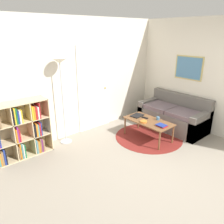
# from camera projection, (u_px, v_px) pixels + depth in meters

# --- Properties ---
(ground_plane) EXTENTS (14.00, 14.00, 0.00)m
(ground_plane) POSITION_uv_depth(u_px,v_px,m) (178.00, 184.00, 3.48)
(ground_plane) COLOR gray
(wall_back) EXTENTS (7.36, 0.11, 2.60)m
(wall_back) POSITION_uv_depth(u_px,v_px,m) (82.00, 78.00, 4.95)
(wall_back) COLOR silver
(wall_back) RESTS_ON ground_plane
(wall_right) EXTENTS (0.08, 5.66, 2.60)m
(wall_right) POSITION_uv_depth(u_px,v_px,m) (188.00, 74.00, 5.32)
(wall_right) COLOR silver
(wall_right) RESTS_ON ground_plane
(rug) EXTENTS (1.53, 1.53, 0.01)m
(rug) POSITION_uv_depth(u_px,v_px,m) (149.00, 137.00, 5.03)
(rug) COLOR maroon
(rug) RESTS_ON ground_plane
(bookshelf) EXTENTS (1.05, 0.34, 1.09)m
(bookshelf) POSITION_uv_depth(u_px,v_px,m) (20.00, 131.00, 4.10)
(bookshelf) COLOR beige
(bookshelf) RESTS_ON ground_plane
(floor_lamp) EXTENTS (0.30, 0.30, 1.81)m
(floor_lamp) POSITION_uv_depth(u_px,v_px,m) (60.00, 73.00, 4.29)
(floor_lamp) COLOR #B7B7BC
(floor_lamp) RESTS_ON ground_plane
(couch) EXTENTS (0.80, 1.63, 0.82)m
(couch) POSITION_uv_depth(u_px,v_px,m) (174.00, 116.00, 5.46)
(couch) COLOR #66605B
(couch) RESTS_ON ground_plane
(coffee_table) EXTENTS (0.55, 1.08, 0.43)m
(coffee_table) POSITION_uv_depth(u_px,v_px,m) (148.00, 122.00, 4.85)
(coffee_table) COLOR brown
(coffee_table) RESTS_ON ground_plane
(laptop) EXTENTS (0.33, 0.25, 0.02)m
(laptop) POSITION_uv_depth(u_px,v_px,m) (137.00, 115.00, 5.10)
(laptop) COLOR black
(laptop) RESTS_ON coffee_table
(bowl) EXTENTS (0.15, 0.15, 0.04)m
(bowl) POSITION_uv_depth(u_px,v_px,m) (144.00, 122.00, 4.73)
(bowl) COLOR orange
(bowl) RESTS_ON coffee_table
(book_stack_on_table) EXTENTS (0.17, 0.20, 0.03)m
(book_stack_on_table) POSITION_uv_depth(u_px,v_px,m) (162.00, 126.00, 4.53)
(book_stack_on_table) COLOR #B21E23
(book_stack_on_table) RESTS_ON coffee_table
(cup) EXTENTS (0.07, 0.07, 0.07)m
(cup) POSITION_uv_depth(u_px,v_px,m) (158.00, 118.00, 4.86)
(cup) COLOR teal
(cup) RESTS_ON coffee_table
(remote) EXTENTS (0.07, 0.16, 0.02)m
(remote) POSITION_uv_depth(u_px,v_px,m) (145.00, 118.00, 4.97)
(remote) COLOR black
(remote) RESTS_ON coffee_table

